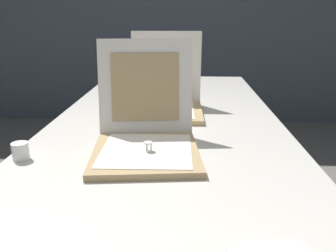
% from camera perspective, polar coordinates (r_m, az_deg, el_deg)
% --- Properties ---
extents(wall_back, '(10.00, 0.10, 2.60)m').
position_cam_1_polar(wall_back, '(3.83, 1.83, 20.08)').
color(wall_back, '#4C5660').
rests_on(wall_back, ground).
extents(table, '(0.98, 2.34, 0.75)m').
position_cam_1_polar(table, '(1.40, -0.46, -1.71)').
color(table, beige).
rests_on(table, ground).
extents(pizza_box_front, '(0.38, 0.44, 0.36)m').
position_cam_1_polar(pizza_box_front, '(1.12, -3.79, -1.78)').
color(pizza_box_front, tan).
rests_on(pizza_box_front, table).
extents(pizza_box_middle, '(0.35, 0.35, 0.36)m').
position_cam_1_polar(pizza_box_middle, '(1.58, -0.49, 4.30)').
color(pizza_box_middle, tan).
rests_on(pizza_box_middle, table).
extents(cup_white_near_left, '(0.05, 0.05, 0.06)m').
position_cam_1_polar(cup_white_near_left, '(1.17, -23.72, -3.93)').
color(cup_white_near_left, white).
rests_on(cup_white_near_left, table).
extents(cup_white_far, '(0.05, 0.05, 0.06)m').
position_cam_1_polar(cup_white_far, '(1.79, -6.71, 4.98)').
color(cup_white_far, white).
rests_on(cup_white_far, table).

